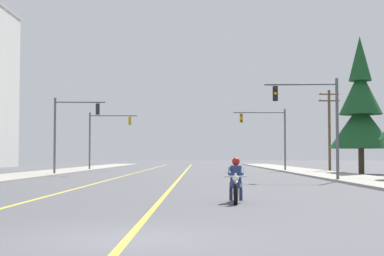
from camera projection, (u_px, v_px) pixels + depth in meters
name	position (u px, v px, depth m)	size (l,w,h in m)	color
ground_plane	(121.00, 239.00, 10.57)	(400.00, 400.00, 0.00)	#515156
lane_stripe_center	(185.00, 172.00, 55.52)	(0.16, 100.00, 0.01)	yellow
lane_stripe_left	(139.00, 172.00, 55.56)	(0.16, 100.00, 0.01)	yellow
sidewalk_kerb_right	(316.00, 173.00, 50.40)	(4.40, 110.00, 0.14)	#9E998E
sidewalk_kerb_left	(49.00, 173.00, 50.66)	(4.40, 110.00, 0.14)	#9E998E
motorcycle_with_rider	(236.00, 185.00, 18.93)	(0.70, 2.19, 1.46)	black
traffic_signal_near_right	(316.00, 114.00, 35.13)	(4.42, 0.45, 6.20)	#56565B
traffic_signal_near_left	(69.00, 125.00, 46.91)	(4.11, 0.48, 6.20)	#56565B
traffic_signal_mid_right	(270.00, 130.00, 57.98)	(5.20, 0.40, 6.20)	#56565B
traffic_signal_mid_left	(104.00, 132.00, 62.54)	(5.14, 0.43, 6.20)	#56565B
utility_pole_right_far	(329.00, 127.00, 57.43)	(2.06, 0.26, 8.02)	brown
conifer_tree_right_verge_far	(361.00, 111.00, 49.15)	(5.30, 5.30, 11.67)	#4C3828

